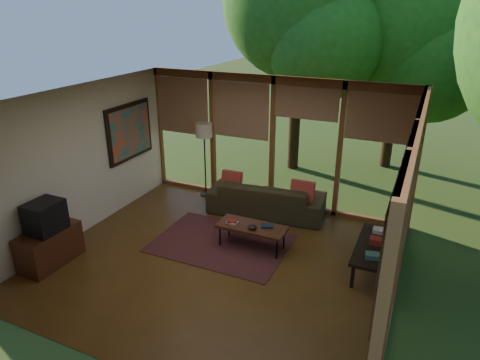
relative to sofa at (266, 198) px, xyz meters
The scene contains 25 objects.
floor 2.03m from the sofa, 92.53° to the right, with size 5.50×5.50×0.00m, color brown.
ceiling 3.10m from the sofa, 92.53° to the right, with size 5.50×5.50×0.00m, color silver.
wall_left 3.62m from the sofa, 144.83° to the right, with size 0.04×5.00×2.70m, color silver.
wall_front 4.61m from the sofa, 91.12° to the right, with size 5.50×0.04×2.70m, color silver.
window_wall_back 1.13m from the sofa, 100.02° to the left, with size 5.50×0.12×2.70m, color brown.
window_wall_right 3.48m from the sofa, 36.92° to the right, with size 0.12×5.00×2.70m, color brown.
tree_nw 4.70m from the sofa, 96.88° to the left, with size 3.64×3.64×5.88m.
tree_ne 5.39m from the sofa, 65.25° to the left, with size 3.74×3.74×5.30m.
rug 1.54m from the sofa, 101.04° to the right, with size 2.34×1.66×0.01m, color maroon.
sofa is the anchor object (origin of this frame).
pillow_left 0.79m from the sofa, behind, with size 0.42×0.14×0.42m, color maroon.
pillow_right 0.80m from the sofa, ahead, with size 0.45×0.15×0.45m, color maroon.
ct_book_lower 1.42m from the sofa, 93.76° to the right, with size 0.19×0.15×0.03m, color #BBB1AA.
ct_book_upper 1.43m from the sofa, 93.76° to the right, with size 0.16×0.12×0.03m, color maroon.
ct_book_side 1.39m from the sofa, 68.51° to the right, with size 0.21×0.15×0.03m, color #151D30.
ct_bowl 1.50m from the sofa, 78.19° to the right, with size 0.16×0.16×0.07m, color black.
media_cabinet 4.08m from the sofa, 128.85° to the right, with size 0.50×1.00×0.60m, color #4D2515.
television 4.10m from the sofa, 128.63° to the right, with size 0.45×0.55×0.50m, color black.
console_book_a 2.82m from the sofa, 34.83° to the right, with size 0.21×0.15×0.08m, color #345C55.
console_book_b 2.59m from the sofa, 26.62° to the right, with size 0.22×0.16×0.10m, color maroon.
console_book_c 2.44m from the sofa, 18.17° to the right, with size 0.24×0.18×0.07m, color #BBB1AA.
floor_lamp 1.91m from the sofa, 169.44° to the left, with size 0.36×0.36×1.65m.
coffee_table 1.39m from the sofa, 79.36° to the right, with size 1.20×0.50×0.43m.
side_console 2.61m from the sofa, 27.60° to the right, with size 0.60×1.40×0.46m.
wall_painting 3.11m from the sofa, 167.91° to the right, with size 0.06×1.35×1.15m.
Camera 1 is at (2.86, -5.39, 3.94)m, focal length 32.00 mm.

